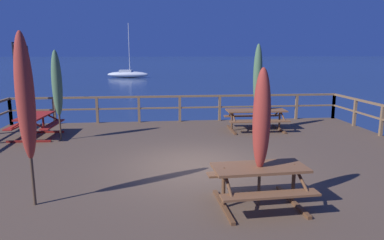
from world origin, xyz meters
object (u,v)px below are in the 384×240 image
(patio_umbrella_tall_mid_right, at_px, (258,76))
(patio_umbrella_tall_front, at_px, (57,84))
(picnic_table_mid_left, at_px, (259,177))
(picnic_table_back_right, at_px, (256,115))
(patio_umbrella_short_front, at_px, (262,120))
(lamp_post_hooked, at_px, (19,72))
(picnic_table_mid_right, at_px, (36,121))
(sailboat_distant, at_px, (128,74))
(patio_umbrella_short_mid, at_px, (25,98))

(patio_umbrella_tall_mid_right, distance_m, patio_umbrella_tall_front, 6.79)
(picnic_table_mid_left, bearing_deg, picnic_table_back_right, 74.18)
(patio_umbrella_short_front, bearing_deg, picnic_table_back_right, 74.17)
(lamp_post_hooked, bearing_deg, picnic_table_mid_right, -58.79)
(patio_umbrella_tall_front, xyz_separation_m, sailboat_distant, (-0.90, 39.96, -2.13))
(patio_umbrella_tall_front, bearing_deg, lamp_post_hooked, 132.20)
(patio_umbrella_short_mid, bearing_deg, patio_umbrella_short_front, -6.34)
(patio_umbrella_short_mid, distance_m, sailboat_distant, 45.03)
(patio_umbrella_tall_front, bearing_deg, picnic_table_mid_left, -47.41)
(picnic_table_back_right, height_order, patio_umbrella_short_mid, patio_umbrella_short_mid)
(picnic_table_mid_left, xyz_separation_m, patio_umbrella_short_mid, (-4.19, 0.46, 1.48))
(picnic_table_mid_right, height_order, lamp_post_hooked, lamp_post_hooked)
(picnic_table_mid_right, bearing_deg, patio_umbrella_short_front, -45.08)
(patio_umbrella_short_front, height_order, lamp_post_hooked, lamp_post_hooked)
(patio_umbrella_tall_mid_right, relative_size, patio_umbrella_short_mid, 0.98)
(picnic_table_back_right, height_order, picnic_table_mid_right, same)
(patio_umbrella_short_front, relative_size, lamp_post_hooked, 0.80)
(patio_umbrella_short_front, height_order, patio_umbrella_short_mid, patio_umbrella_short_mid)
(patio_umbrella_short_mid, bearing_deg, patio_umbrella_tall_front, 99.23)
(patio_umbrella_tall_mid_right, bearing_deg, patio_umbrella_short_front, -105.92)
(patio_umbrella_short_mid, relative_size, sailboat_distant, 0.41)
(patio_umbrella_tall_mid_right, distance_m, patio_umbrella_short_mid, 8.22)
(patio_umbrella_tall_mid_right, xyz_separation_m, patio_umbrella_short_mid, (-5.94, -5.68, 0.04))
(picnic_table_mid_right, bearing_deg, picnic_table_mid_left, -45.05)
(picnic_table_mid_right, bearing_deg, patio_umbrella_short_mid, -72.42)
(picnic_table_back_right, relative_size, patio_umbrella_tall_mid_right, 0.69)
(picnic_table_mid_left, relative_size, patio_umbrella_short_mid, 0.56)
(picnic_table_mid_right, height_order, patio_umbrella_short_mid, patio_umbrella_short_mid)
(patio_umbrella_short_front, xyz_separation_m, lamp_post_hooked, (-6.88, 7.51, 0.48))
(picnic_table_mid_left, distance_m, patio_umbrella_tall_front, 7.50)
(patio_umbrella_short_front, xyz_separation_m, sailboat_distant, (-5.89, 45.40, -1.92))
(picnic_table_mid_left, xyz_separation_m, sailboat_distant, (-5.89, 45.39, -0.83))
(patio_umbrella_short_front, bearing_deg, picnic_table_mid_right, 134.92)
(patio_umbrella_short_front, relative_size, patio_umbrella_tall_mid_right, 0.82)
(patio_umbrella_short_front, bearing_deg, picnic_table_mid_left, 59.54)
(picnic_table_back_right, xyz_separation_m, sailboat_distant, (-7.66, 39.18, -0.85))
(picnic_table_back_right, bearing_deg, patio_umbrella_short_mid, -135.94)
(sailboat_distant, bearing_deg, lamp_post_hooked, -91.49)
(picnic_table_mid_left, relative_size, patio_umbrella_short_front, 0.70)
(picnic_table_mid_right, relative_size, sailboat_distant, 0.23)
(picnic_table_mid_left, xyz_separation_m, lamp_post_hooked, (-6.88, 7.51, 1.56))
(picnic_table_mid_left, xyz_separation_m, patio_umbrella_tall_mid_right, (1.75, 6.14, 1.44))
(sailboat_distant, bearing_deg, picnic_table_mid_right, -90.04)
(picnic_table_back_right, relative_size, patio_umbrella_short_front, 0.85)
(patio_umbrella_short_front, height_order, patio_umbrella_tall_front, patio_umbrella_tall_front)
(picnic_table_mid_left, height_order, patio_umbrella_short_front, patio_umbrella_short_front)
(picnic_table_mid_left, distance_m, patio_umbrella_short_mid, 4.47)
(patio_umbrella_short_mid, distance_m, lamp_post_hooked, 7.55)
(patio_umbrella_short_front, bearing_deg, patio_umbrella_short_mid, 173.66)
(patio_umbrella_tall_mid_right, height_order, lamp_post_hooked, lamp_post_hooked)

